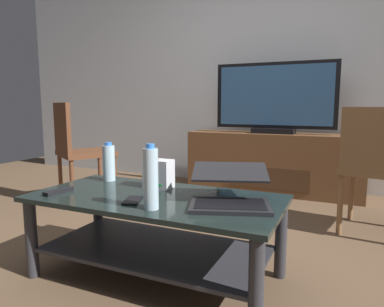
{
  "coord_description": "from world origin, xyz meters",
  "views": [
    {
      "loc": [
        0.9,
        -1.64,
        0.88
      ],
      "look_at": [
        0.02,
        0.34,
        0.58
      ],
      "focal_mm": 32.52,
      "sensor_mm": 36.0,
      "label": 1
    }
  ],
  "objects": [
    {
      "name": "back_wall",
      "position": [
        0.0,
        2.19,
        1.4
      ],
      "size": [
        6.4,
        0.12,
        2.8
      ],
      "primitive_type": "cube",
      "color": "silver",
      "rests_on": "ground"
    },
    {
      "name": "router_box",
      "position": [
        -0.03,
        0.0,
        0.51
      ],
      "size": [
        0.15,
        0.1,
        0.16
      ],
      "color": "silver",
      "rests_on": "coffee_table"
    },
    {
      "name": "coffee_table",
      "position": [
        0.04,
        -0.16,
        0.3
      ],
      "size": [
        1.26,
        0.62,
        0.43
      ],
      "color": "black",
      "rests_on": "ground"
    },
    {
      "name": "tv_remote",
      "position": [
        -0.45,
        -0.32,
        0.44
      ],
      "size": [
        0.06,
        0.16,
        0.02
      ],
      "primitive_type": "cube",
      "rotation": [
        0.0,
        0.0,
        -0.12
      ],
      "color": "black",
      "rests_on": "coffee_table"
    },
    {
      "name": "laptop",
      "position": [
        0.42,
        -0.14,
        0.49
      ],
      "size": [
        0.46,
        0.47,
        0.16
      ],
      "color": "black",
      "rests_on": "coffee_table"
    },
    {
      "name": "television",
      "position": [
        0.23,
        1.84,
        0.93
      ],
      "size": [
        1.18,
        0.2,
        0.69
      ],
      "color": "black",
      "rests_on": "media_cabinet"
    },
    {
      "name": "water_bottle_far",
      "position": [
        -0.4,
        0.04,
        0.54
      ],
      "size": [
        0.07,
        0.07,
        0.23
      ],
      "color": "silver",
      "rests_on": "coffee_table"
    },
    {
      "name": "side_chair",
      "position": [
        -1.31,
        0.76,
        0.51
      ],
      "size": [
        0.6,
        0.6,
        0.9
      ],
      "color": "#59331E",
      "rests_on": "ground"
    },
    {
      "name": "dining_chair",
      "position": [
        1.09,
        0.94,
        0.49
      ],
      "size": [
        0.52,
        0.52,
        0.87
      ],
      "color": "brown",
      "rests_on": "ground"
    },
    {
      "name": "ground_plane",
      "position": [
        0.0,
        0.0,
        0.0
      ],
      "size": [
        7.68,
        7.68,
        0.0
      ],
      "primitive_type": "plane",
      "color": "brown"
    },
    {
      "name": "water_bottle_near",
      "position": [
        0.13,
        -0.36,
        0.57
      ],
      "size": [
        0.07,
        0.07,
        0.29
      ],
      "color": "silver",
      "rests_on": "coffee_table"
    },
    {
      "name": "media_cabinet",
      "position": [
        0.23,
        1.87,
        0.3
      ],
      "size": [
        1.71,
        0.42,
        0.6
      ],
      "color": "brown",
      "rests_on": "ground"
    },
    {
      "name": "cell_phone",
      "position": [
        -0.01,
        -0.29,
        0.43
      ],
      "size": [
        0.11,
        0.16,
        0.01
      ],
      "primitive_type": "cube",
      "rotation": [
        0.0,
        0.0,
        0.34
      ],
      "color": "black",
      "rests_on": "coffee_table"
    }
  ]
}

